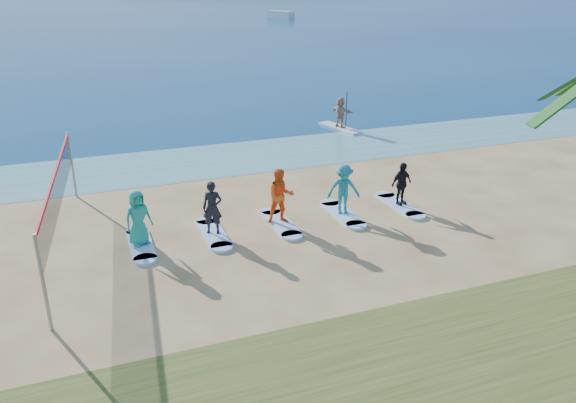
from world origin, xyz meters
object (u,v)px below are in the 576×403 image
object	(u,v)px
paddleboarder	(340,112)
surfboard_4	(400,205)
surfboard_0	(141,245)
surfboard_2	(281,223)
boat_offshore_b	(281,18)
student_0	(138,218)
volleyball_net	(58,190)
student_1	(212,208)
surfboard_3	(343,214)
paddleboard	(340,128)
student_3	(344,189)
student_2	(281,196)
student_4	(401,184)
surfboard_1	(214,234)

from	to	relation	value
paddleboarder	surfboard_4	xyz separation A→B (m)	(-2.82, -10.90, -0.89)
surfboard_0	surfboard_2	bearing A→B (deg)	0.00
boat_offshore_b	surfboard_4	size ratio (longest dim) A/B	2.98
surfboard_0	student_0	xyz separation A→B (m)	(0.00, 0.00, 0.92)
volleyball_net	student_1	bearing A→B (deg)	-8.78
surfboard_2	surfboard_3	xyz separation A→B (m)	(2.31, 0.00, 0.00)
paddleboard	surfboard_2	xyz separation A→B (m)	(-7.43, -10.90, -0.01)
student_1	student_3	distance (m)	4.61
surfboard_2	student_2	world-z (taller)	student_2
student_2	student_1	bearing A→B (deg)	-171.41
student_0	surfboard_4	size ratio (longest dim) A/B	0.79
paddleboard	student_0	distance (m)	16.27
student_0	student_2	xyz separation A→B (m)	(4.61, 0.00, 0.06)
paddleboard	student_3	xyz separation A→B (m)	(-5.13, -10.90, 0.91)
boat_offshore_b	surfboard_2	bearing A→B (deg)	-130.96
paddleboard	boat_offshore_b	size ratio (longest dim) A/B	0.46
boat_offshore_b	surfboard_4	distance (m)	102.50
surfboard_4	student_4	distance (m)	0.83
surfboard_2	surfboard_3	world-z (taller)	same
boat_offshore_b	surfboard_1	world-z (taller)	boat_offshore_b
surfboard_4	student_4	bearing A→B (deg)	0.00
student_0	paddleboarder	bearing A→B (deg)	19.60
volleyball_net	paddleboard	bearing A→B (deg)	35.75
student_4	student_1	bearing A→B (deg)	166.30
volleyball_net	student_1	distance (m)	4.60
paddleboard	surfboard_4	size ratio (longest dim) A/B	1.36
surfboard_0	surfboard_1	bearing A→B (deg)	0.00
boat_offshore_b	student_1	xyz separation A→B (m)	(-37.92, -97.70, 0.95)
paddleboarder	surfboard_1	world-z (taller)	paddleboarder
student_3	surfboard_4	bearing A→B (deg)	15.39
student_0	surfboard_3	size ratio (longest dim) A/B	0.79
boat_offshore_b	student_2	xyz separation A→B (m)	(-35.62, -97.70, 1.02)
student_1	surfboard_4	world-z (taller)	student_1
volleyball_net	student_0	size ratio (longest dim) A/B	5.18
surfboard_1	student_2	world-z (taller)	student_2
paddleboard	surfboard_0	size ratio (longest dim) A/B	1.36
surfboard_3	student_3	size ratio (longest dim) A/B	1.25
surfboard_2	surfboard_3	distance (m)	2.31
boat_offshore_b	volleyball_net	bearing A→B (deg)	-134.53
surfboard_1	student_2	bearing A→B (deg)	0.00
student_0	surfboard_2	xyz separation A→B (m)	(4.61, 0.00, -0.92)
paddleboarder	boat_offshore_b	world-z (taller)	paddleboarder
paddleboard	surfboard_1	size ratio (longest dim) A/B	1.36
paddleboard	student_1	distance (m)	14.65
surfboard_3	student_1	bearing A→B (deg)	180.00
student_0	student_4	world-z (taller)	student_0
surfboard_0	surfboard_3	distance (m)	6.92
paddleboarder	surfboard_3	world-z (taller)	paddleboarder
surfboard_0	student_2	world-z (taller)	student_2
volleyball_net	surfboard_3	distance (m)	9.28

